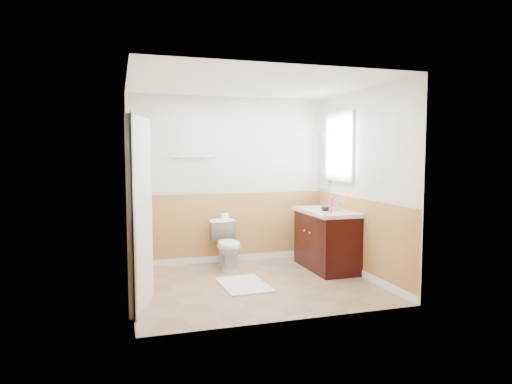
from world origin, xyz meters
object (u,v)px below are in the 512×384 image
object	(u,v)px
vanity_cabinet	(326,241)
soap_dispenser	(338,204)
bath_mat	(244,285)
toilet	(228,245)
lotion_bottle	(331,205)

from	to	relation	value
vanity_cabinet	soap_dispenser	xyz separation A→B (m)	(0.12, -0.12, 0.54)
bath_mat	vanity_cabinet	xyz separation A→B (m)	(1.35, 0.46, 0.39)
toilet	soap_dispenser	xyz separation A→B (m)	(1.47, -0.53, 0.60)
bath_mat	vanity_cabinet	distance (m)	1.48
toilet	lotion_bottle	xyz separation A→B (m)	(1.25, -0.74, 0.62)
bath_mat	vanity_cabinet	size ratio (longest dim) A/B	0.73
toilet	soap_dispenser	world-z (taller)	soap_dispenser
bath_mat	vanity_cabinet	world-z (taller)	vanity_cabinet
lotion_bottle	soap_dispenser	xyz separation A→B (m)	(0.22, 0.21, -0.02)
soap_dispenser	toilet	bearing A→B (deg)	160.17
toilet	soap_dispenser	distance (m)	1.68
toilet	vanity_cabinet	xyz separation A→B (m)	(1.35, -0.41, 0.06)
bath_mat	soap_dispenser	distance (m)	1.78
bath_mat	soap_dispenser	xyz separation A→B (m)	(1.47, 0.34, 0.93)
vanity_cabinet	toilet	bearing A→B (deg)	163.14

